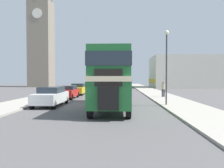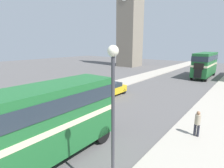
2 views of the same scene
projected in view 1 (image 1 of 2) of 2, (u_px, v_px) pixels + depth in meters
name	position (u px, v px, depth m)	size (l,w,h in m)	color
ground_plane	(99.00, 105.00, 18.23)	(120.00, 120.00, 0.00)	#565454
sidewalk_right	(180.00, 104.00, 17.98)	(3.50, 120.00, 0.12)	#A8A093
sidewalk_left	(19.00, 104.00, 18.47)	(3.50, 120.00, 0.12)	#A8A093
double_decker_bus	(112.00, 76.00, 16.24)	(2.42, 10.46, 4.01)	#1E602D
bus_distant	(122.00, 76.00, 48.14)	(2.53, 9.39, 4.49)	#1E602D
car_parked_near	(51.00, 96.00, 17.40)	(1.80, 4.52, 1.53)	white
car_parked_mid	(67.00, 92.00, 23.51)	(1.80, 4.15, 1.39)	red
car_parked_far	(78.00, 89.00, 28.86)	(1.68, 4.18, 1.50)	gold
pedestrian_walking	(163.00, 88.00, 24.48)	(0.35, 0.35, 1.72)	#282833
street_lamp	(167.00, 56.00, 17.18)	(0.36, 0.36, 5.86)	#38383D
church_tower	(41.00, 19.00, 54.41)	(5.52, 5.52, 32.98)	gray
shop_building_block	(186.00, 72.00, 50.09)	(15.82, 11.16, 7.09)	beige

